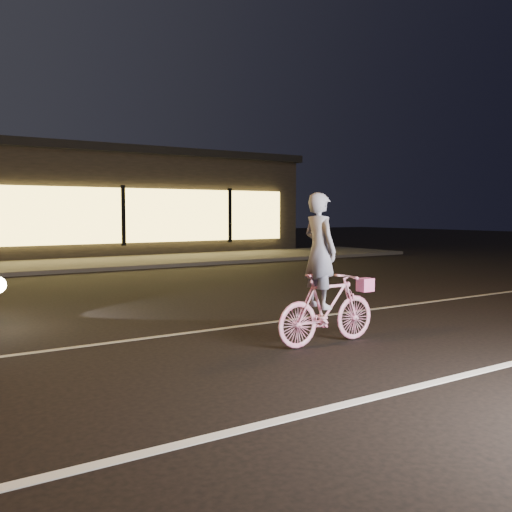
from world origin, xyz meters
TOP-DOWN VIEW (x-y plane):
  - ground at (0.00, 0.00)m, footprint 90.00×90.00m
  - lane_stripe_near at (0.00, -1.50)m, footprint 60.00×0.12m
  - lane_stripe_far at (0.00, 2.00)m, footprint 60.00×0.10m
  - cyclist at (1.92, 0.39)m, footprint 1.56×0.54m

SIDE VIEW (x-z plane):
  - ground at x=0.00m, z-range 0.00..0.00m
  - lane_stripe_near at x=0.00m, z-range 0.00..0.01m
  - lane_stripe_far at x=0.00m, z-range 0.00..0.01m
  - cyclist at x=1.92m, z-range -0.28..1.68m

